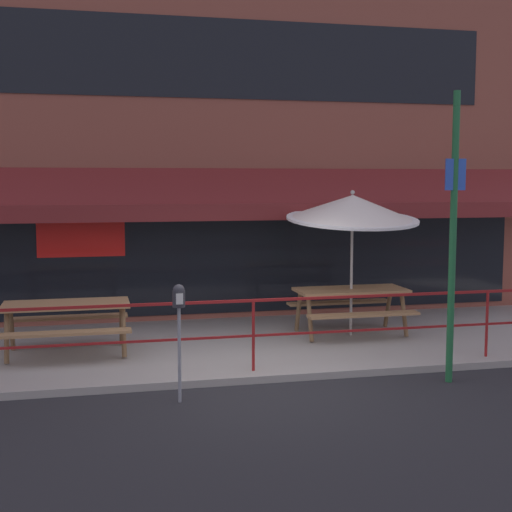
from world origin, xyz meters
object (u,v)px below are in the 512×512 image
parking_meter_near (179,307)px  street_sign_pole (453,235)px  patio_umbrella_centre (352,208)px  picnic_table_centre (351,298)px  picnic_table_left (66,314)px

parking_meter_near → street_sign_pole: size_ratio=0.38×
patio_umbrella_centre → picnic_table_centre: bearing=90.0°
picnic_table_left → street_sign_pole: (4.92, -2.23, 1.23)m
picnic_table_centre → patio_umbrella_centre: bearing=-90.0°
picnic_table_centre → street_sign_pole: bearing=-80.9°
picnic_table_centre → parking_meter_near: size_ratio=1.27×
picnic_table_centre → parking_meter_near: 4.13m
parking_meter_near → picnic_table_left: bearing=120.8°
picnic_table_left → street_sign_pole: bearing=-24.4°
parking_meter_near → street_sign_pole: (3.55, 0.07, 0.79)m
patio_umbrella_centre → picnic_table_left: bearing=-175.8°
picnic_table_left → patio_umbrella_centre: bearing=4.2°
picnic_table_centre → patio_umbrella_centre: patio_umbrella_centre is taller
patio_umbrella_centre → parking_meter_near: (-3.14, -2.63, -1.03)m
street_sign_pole → picnic_table_left: bearing=155.6°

